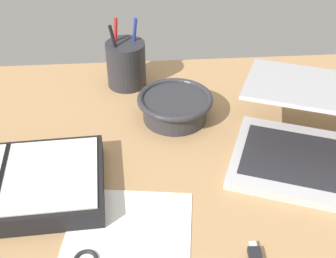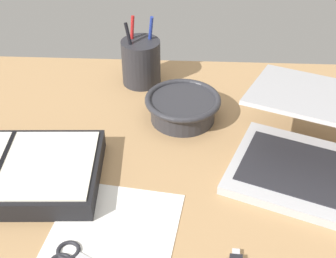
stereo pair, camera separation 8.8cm
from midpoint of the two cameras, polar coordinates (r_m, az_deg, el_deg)
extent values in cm
cube|color=tan|center=(85.78, -3.82, -8.56)|extent=(140.00, 100.00, 2.00)
cube|color=#B7B7BC|center=(92.47, 14.67, -4.33)|extent=(36.25, 31.28, 1.80)
cube|color=#232328|center=(91.82, 14.77, -3.85)|extent=(30.63, 24.30, 0.24)
cube|color=#B7B7BC|center=(93.20, 16.27, 4.60)|extent=(36.19, 31.13, 4.33)
cube|color=silver|center=(92.83, 16.24, 4.41)|extent=(33.11, 28.18, 3.50)
cylinder|color=#2D2D33|center=(101.78, -1.62, 2.43)|extent=(14.00, 14.00, 4.94)
torus|color=#2D2D33|center=(100.40, -1.64, 3.59)|extent=(16.47, 16.47, 1.32)
cylinder|color=#28282D|center=(113.28, -7.38, 7.76)|extent=(9.30, 9.30, 10.94)
cylinder|color=black|center=(110.23, -8.40, 8.62)|extent=(3.82, 3.42, 14.85)
cylinder|color=#233899|center=(113.09, -6.52, 9.76)|extent=(2.53, 2.71, 15.81)
cylinder|color=#B21E1E|center=(112.85, -8.69, 9.39)|extent=(1.91, 3.28, 15.34)
cube|color=black|center=(90.11, -22.11, -6.63)|extent=(36.37, 22.64, 3.85)
cube|color=silver|center=(86.70, -16.99, -5.35)|extent=(17.35, 19.65, 0.30)
cube|color=black|center=(88.69, -22.43, -5.58)|extent=(1.80, 18.83, 0.30)
cube|color=white|center=(76.37, -8.81, -15.44)|extent=(24.48, 32.15, 0.16)
cube|color=silver|center=(77.10, 7.01, -14.02)|extent=(1.26, 1.26, 0.60)
camera|label=1|loc=(0.04, -92.86, -2.14)|focal=50.00mm
camera|label=2|loc=(0.04, 87.14, 2.14)|focal=50.00mm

